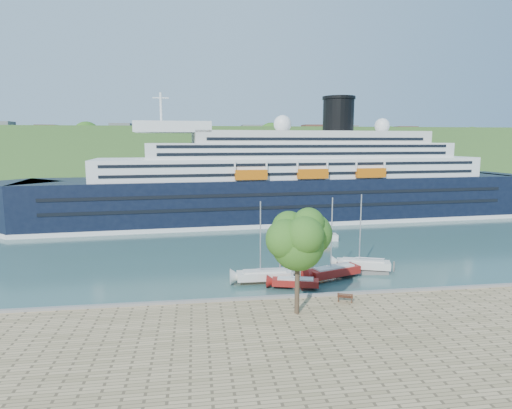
{
  "coord_description": "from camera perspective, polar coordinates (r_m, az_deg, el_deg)",
  "views": [
    {
      "loc": [
        -14.6,
        -45.0,
        18.37
      ],
      "look_at": [
        -3.91,
        30.0,
        7.08
      ],
      "focal_mm": 30.0,
      "sensor_mm": 36.0,
      "label": 1
    }
  ],
  "objects": [
    {
      "name": "ground",
      "position": [
        50.75,
        9.42,
        -12.87
      ],
      "size": [
        400.0,
        400.0,
        0.0
      ],
      "primitive_type": "plane",
      "color": "#305552",
      "rests_on": "ground"
    },
    {
      "name": "sailboat_red",
      "position": [
        57.74,
        10.48,
        -4.76
      ],
      "size": [
        8.48,
        4.84,
        10.58
      ],
      "primitive_type": null,
      "rotation": [
        0.0,
        0.0,
        0.33
      ],
      "color": "maroon",
      "rests_on": "ground"
    },
    {
      "name": "quay_coping",
      "position": [
        50.17,
        9.53,
        -11.72
      ],
      "size": [
        220.0,
        0.5,
        0.3
      ],
      "primitive_type": "cube",
      "color": "slate",
      "rests_on": "promenade"
    },
    {
      "name": "far_hillside",
      "position": [
        190.67,
        -3.74,
        6.54
      ],
      "size": [
        400.0,
        50.0,
        24.0
      ],
      "primitive_type": "cube",
      "color": "#375E25",
      "rests_on": "ground"
    },
    {
      "name": "tender_launch",
      "position": [
        80.77,
        8.3,
        -4.05
      ],
      "size": [
        7.27,
        2.92,
        1.97
      ],
      "primitive_type": null,
      "rotation": [
        0.0,
        0.0,
        -0.07
      ],
      "color": "#C35C0B",
      "rests_on": "ground"
    },
    {
      "name": "cruise_ship",
      "position": [
        98.9,
        3.52,
        6.12
      ],
      "size": [
        128.57,
        26.76,
        28.66
      ],
      "primitive_type": null,
      "rotation": [
        0.0,
        0.0,
        0.06
      ],
      "color": "black",
      "rests_on": "ground"
    },
    {
      "name": "sailboat_white_near",
      "position": [
        55.22,
        1.17,
        -5.38
      ],
      "size": [
        8.01,
        2.34,
        10.3
      ],
      "primitive_type": null,
      "rotation": [
        0.0,
        0.0,
        -0.02
      ],
      "color": "silver",
      "rests_on": "ground"
    },
    {
      "name": "park_bench",
      "position": [
        48.61,
        11.8,
        -11.95
      ],
      "size": [
        1.87,
        1.3,
        1.11
      ],
      "primitive_type": null,
      "rotation": [
        0.0,
        0.0,
        -0.38
      ],
      "color": "#4E2716",
      "rests_on": "promenade"
    },
    {
      "name": "sailboat_white_far",
      "position": [
        61.97,
        14.24,
        -4.0
      ],
      "size": [
        8.45,
        4.83,
        10.54
      ],
      "primitive_type": null,
      "rotation": [
        0.0,
        0.0,
        -0.34
      ],
      "color": "silver",
      "rests_on": "ground"
    },
    {
      "name": "sailboat_extra",
      "position": [
        53.6,
        5.32,
        -6.96
      ],
      "size": [
        6.65,
        3.39,
        8.27
      ],
      "primitive_type": null,
      "rotation": [
        0.0,
        0.0,
        -0.26
      ],
      "color": "maroon",
      "rests_on": "ground"
    },
    {
      "name": "floating_pontoon",
      "position": [
        61.45,
        8.89,
        -8.83
      ],
      "size": [
        18.16,
        4.48,
        0.4
      ],
      "primitive_type": null,
      "rotation": [
        0.0,
        0.0,
        -0.13
      ],
      "color": "slate",
      "rests_on": "ground"
    },
    {
      "name": "promenade_tree",
      "position": [
        43.18,
        5.57,
        -7.01
      ],
      "size": [
        7.09,
        7.09,
        11.74
      ],
      "primitive_type": null,
      "color": "#2C5917",
      "rests_on": "promenade"
    }
  ]
}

